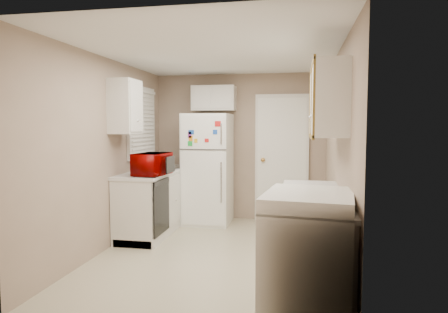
# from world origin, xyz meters

# --- Properties ---
(floor) EXTENTS (3.80, 3.80, 0.00)m
(floor) POSITION_xyz_m (0.00, 0.00, 0.00)
(floor) COLOR beige
(floor) RESTS_ON ground
(ceiling) EXTENTS (3.80, 3.80, 0.00)m
(ceiling) POSITION_xyz_m (0.00, 0.00, 2.40)
(ceiling) COLOR white
(ceiling) RESTS_ON floor
(wall_left) EXTENTS (3.80, 3.80, 0.00)m
(wall_left) POSITION_xyz_m (-1.40, 0.00, 1.20)
(wall_left) COLOR tan
(wall_left) RESTS_ON floor
(wall_right) EXTENTS (3.80, 3.80, 0.00)m
(wall_right) POSITION_xyz_m (1.40, 0.00, 1.20)
(wall_right) COLOR tan
(wall_right) RESTS_ON floor
(wall_back) EXTENTS (2.80, 2.80, 0.00)m
(wall_back) POSITION_xyz_m (0.00, 1.90, 1.20)
(wall_back) COLOR tan
(wall_back) RESTS_ON floor
(wall_front) EXTENTS (2.80, 2.80, 0.00)m
(wall_front) POSITION_xyz_m (0.00, -1.90, 1.20)
(wall_front) COLOR tan
(wall_front) RESTS_ON floor
(left_counter) EXTENTS (0.60, 1.80, 0.90)m
(left_counter) POSITION_xyz_m (-1.10, 0.90, 0.45)
(left_counter) COLOR silver
(left_counter) RESTS_ON floor
(dishwasher) EXTENTS (0.03, 0.58, 0.72)m
(dishwasher) POSITION_xyz_m (-0.81, 0.30, 0.49)
(dishwasher) COLOR black
(dishwasher) RESTS_ON floor
(sink) EXTENTS (0.54, 0.74, 0.16)m
(sink) POSITION_xyz_m (-1.10, 1.05, 0.86)
(sink) COLOR gray
(sink) RESTS_ON left_counter
(microwave) EXTENTS (0.56, 0.35, 0.35)m
(microwave) POSITION_xyz_m (-0.93, 0.33, 1.05)
(microwave) COLOR #860100
(microwave) RESTS_ON left_counter
(soap_bottle) EXTENTS (0.10, 0.11, 0.18)m
(soap_bottle) POSITION_xyz_m (-1.15, 1.34, 1.00)
(soap_bottle) COLOR silver
(soap_bottle) RESTS_ON left_counter
(window_blinds) EXTENTS (0.10, 0.98, 1.08)m
(window_blinds) POSITION_xyz_m (-1.36, 1.05, 1.60)
(window_blinds) COLOR silver
(window_blinds) RESTS_ON wall_left
(upper_cabinet_left) EXTENTS (0.30, 0.45, 0.70)m
(upper_cabinet_left) POSITION_xyz_m (-1.25, 0.22, 1.80)
(upper_cabinet_left) COLOR silver
(upper_cabinet_left) RESTS_ON wall_left
(refrigerator) EXTENTS (0.72, 0.70, 1.74)m
(refrigerator) POSITION_xyz_m (-0.45, 1.50, 0.87)
(refrigerator) COLOR white
(refrigerator) RESTS_ON floor
(cabinet_over_fridge) EXTENTS (0.70, 0.30, 0.40)m
(cabinet_over_fridge) POSITION_xyz_m (-0.40, 1.75, 2.00)
(cabinet_over_fridge) COLOR silver
(cabinet_over_fridge) RESTS_ON wall_back
(interior_door) EXTENTS (0.86, 0.06, 2.08)m
(interior_door) POSITION_xyz_m (0.70, 1.86, 1.02)
(interior_door) COLOR white
(interior_door) RESTS_ON floor
(right_counter) EXTENTS (0.60, 2.00, 0.90)m
(right_counter) POSITION_xyz_m (1.10, -0.80, 0.45)
(right_counter) COLOR silver
(right_counter) RESTS_ON floor
(stove) EXTENTS (0.78, 0.92, 1.03)m
(stove) POSITION_xyz_m (1.05, -1.41, 0.52)
(stove) COLOR white
(stove) RESTS_ON floor
(upper_cabinet_right) EXTENTS (0.30, 1.20, 0.70)m
(upper_cabinet_right) POSITION_xyz_m (1.25, -0.50, 1.80)
(upper_cabinet_right) COLOR silver
(upper_cabinet_right) RESTS_ON wall_right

